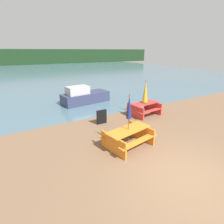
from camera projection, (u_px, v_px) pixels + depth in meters
The scene contains 9 objects.
ground_plane at pixel (185, 178), 5.29m from camera, with size 60.00×60.00×0.00m, color brown.
water at pixel (37, 72), 30.65m from camera, with size 60.00×50.00×0.00m.
far_treeline at pixel (25, 57), 46.34m from camera, with size 80.00×1.60×4.00m.
picnic_table_orange at pixel (128, 136), 6.95m from camera, with size 2.08×1.70×0.73m.
picnic_table_red at pixel (144, 107), 10.38m from camera, with size 1.87×1.54×0.74m.
umbrella_gold at pixel (145, 91), 10.05m from camera, with size 0.32×0.32×2.08m.
umbrella_navy at pixel (129, 107), 6.56m from camera, with size 0.21×0.21×2.14m.
boat at pixel (84, 96), 12.72m from camera, with size 3.58×1.78×1.29m.
signboard at pixel (102, 117), 9.11m from camera, with size 0.55×0.08×0.75m.
Camera 1 is at (-4.07, -2.65, 3.65)m, focal length 28.00 mm.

